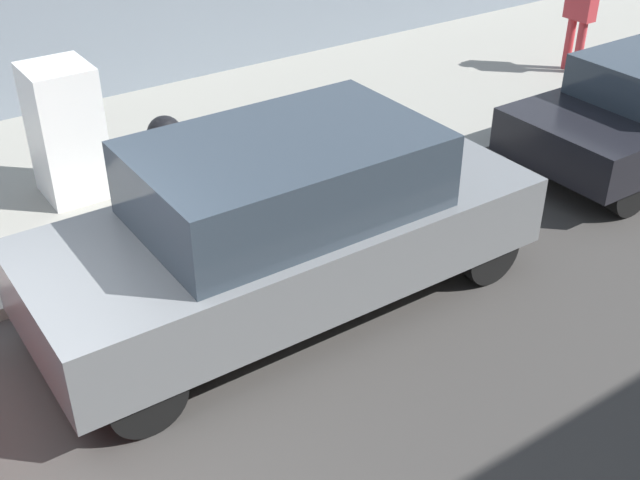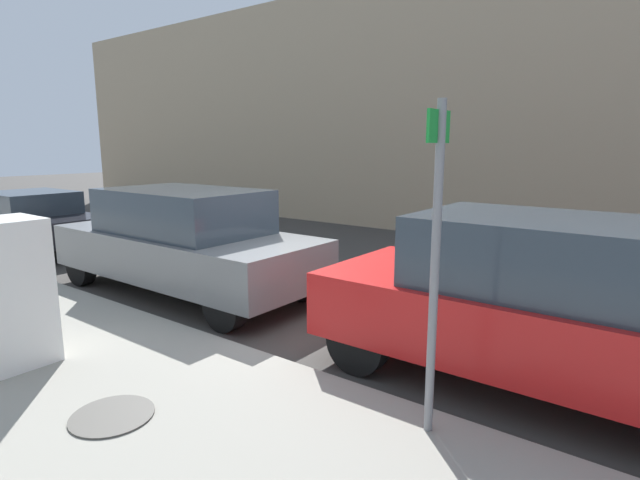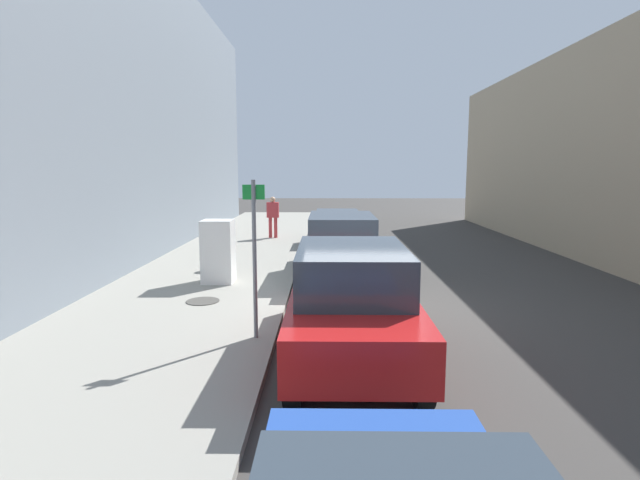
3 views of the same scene
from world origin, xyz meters
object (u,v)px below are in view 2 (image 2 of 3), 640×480
at_px(discarded_refrigerator, 5,293).
at_px(parked_suv_gray, 185,240).
at_px(parked_suv_red, 547,303).
at_px(parked_sedan_dark, 29,220).
at_px(street_sign_post, 435,255).

relative_size(discarded_refrigerator, parked_suv_gray, 0.32).
bearing_deg(parked_suv_gray, parked_suv_red, -90.00).
relative_size(parked_suv_red, parked_sedan_dark, 1.02).
bearing_deg(street_sign_post, parked_sedan_dark, 81.74).
distance_m(parked_suv_red, parked_sedan_dark, 11.34).
bearing_deg(discarded_refrigerator, parked_suv_red, -56.12).
xyz_separation_m(discarded_refrigerator, street_sign_post, (1.51, -4.10, 0.69)).
height_order(discarded_refrigerator, parked_suv_gray, parked_suv_gray).
distance_m(parked_suv_red, parked_suv_gray, 5.60).
relative_size(discarded_refrigerator, parked_sedan_dark, 0.35).
distance_m(street_sign_post, parked_suv_gray, 5.39).
distance_m(discarded_refrigerator, parked_sedan_dark, 7.42).
bearing_deg(parked_suv_red, parked_suv_gray, 90.00).
distance_m(street_sign_post, parked_suv_red, 1.79).
bearing_deg(discarded_refrigerator, street_sign_post, -69.77).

